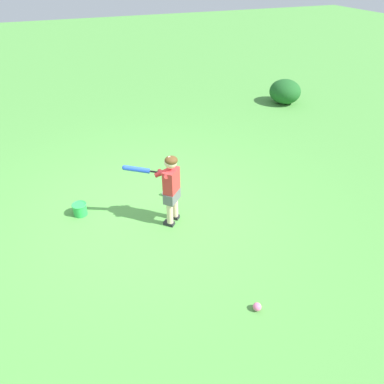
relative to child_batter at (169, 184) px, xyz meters
The scene contains 6 objects.
ground_plane 0.79m from the child_batter, 151.37° to the right, with size 40.00×40.00×0.00m, color #519942.
child_batter is the anchor object (origin of this frame).
play_ball_near_batter 1.94m from the child_batter, 12.72° to the left, with size 0.09×0.09×0.09m, color pink.
play_ball_far_right 0.91m from the child_batter, behind, with size 0.08×0.08×0.08m, color white.
toy_bucket 1.48m from the child_batter, 117.83° to the right, with size 0.22×0.22×0.19m.
shrub_left_background 5.62m from the child_batter, 130.13° to the left, with size 0.82×0.78×0.60m, color #1E5B23.
Camera 1 is at (4.22, -0.91, 3.24)m, focal length 32.61 mm.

